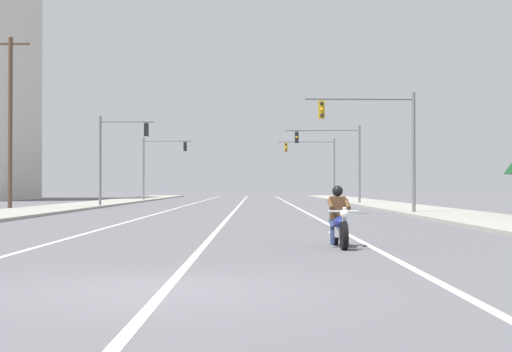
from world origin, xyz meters
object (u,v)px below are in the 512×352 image
(traffic_signal_mid_left, at_px, (160,159))
(utility_pole_left_near, at_px, (12,120))
(traffic_signal_near_right, at_px, (384,133))
(traffic_signal_near_left, at_px, (117,148))
(traffic_signal_far_right, at_px, (319,159))
(traffic_signal_mid_right, at_px, (339,152))
(motorcycle_with_rider, at_px, (341,222))

(traffic_signal_mid_left, xyz_separation_m, utility_pole_left_near, (-5.23, -27.56, 1.34))
(traffic_signal_near_right, bearing_deg, traffic_signal_near_left, 140.70)
(traffic_signal_near_right, bearing_deg, traffic_signal_far_right, 90.42)
(traffic_signal_near_right, xyz_separation_m, traffic_signal_near_left, (-15.96, 13.06, -0.12))
(traffic_signal_mid_right, bearing_deg, traffic_signal_far_right, 91.14)
(traffic_signal_mid_right, bearing_deg, traffic_signal_mid_left, 138.98)
(traffic_signal_mid_left, distance_m, traffic_signal_far_right, 15.74)
(traffic_signal_mid_right, height_order, utility_pole_left_near, utility_pole_left_near)
(traffic_signal_mid_left, bearing_deg, motorcycle_with_rider, -78.05)
(traffic_signal_near_right, height_order, traffic_signal_mid_right, same)
(traffic_signal_near_right, bearing_deg, traffic_signal_mid_left, 114.69)
(traffic_signal_near_right, relative_size, traffic_signal_far_right, 1.00)
(motorcycle_with_rider, relative_size, traffic_signal_mid_left, 0.35)
(traffic_signal_near_right, relative_size, utility_pole_left_near, 0.60)
(traffic_signal_mid_left, bearing_deg, traffic_signal_far_right, 5.24)
(traffic_signal_mid_left, xyz_separation_m, traffic_signal_far_right, (15.68, 1.44, 0.05))
(traffic_signal_near_right, height_order, utility_pole_left_near, utility_pole_left_near)
(traffic_signal_near_right, distance_m, traffic_signal_far_right, 36.12)
(motorcycle_with_rider, bearing_deg, traffic_signal_near_right, 77.50)
(utility_pole_left_near, bearing_deg, traffic_signal_mid_left, 79.25)
(motorcycle_with_rider, bearing_deg, traffic_signal_near_left, 109.34)
(traffic_signal_near_left, xyz_separation_m, utility_pole_left_near, (-5.22, -5.93, 1.41))
(traffic_signal_far_right, bearing_deg, traffic_signal_mid_left, -174.76)
(traffic_signal_mid_left, height_order, utility_pole_left_near, utility_pole_left_near)
(traffic_signal_mid_right, height_order, traffic_signal_far_right, same)
(motorcycle_with_rider, bearing_deg, utility_pole_left_near, 121.86)
(motorcycle_with_rider, height_order, traffic_signal_near_left, traffic_signal_near_left)
(traffic_signal_near_left, xyz_separation_m, traffic_signal_mid_left, (0.01, 21.63, 0.07))
(traffic_signal_near_right, relative_size, traffic_signal_mid_right, 1.00)
(traffic_signal_mid_right, distance_m, utility_pole_left_near, 25.26)
(traffic_signal_mid_left, height_order, traffic_signal_far_right, same)
(traffic_signal_near_left, distance_m, traffic_signal_far_right, 27.89)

